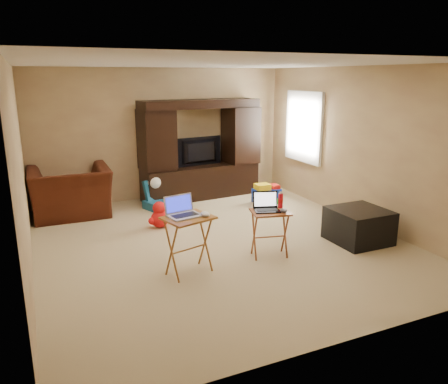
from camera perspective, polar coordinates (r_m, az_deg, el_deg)
name	(u,v)px	position (r m, az deg, el deg)	size (l,w,h in m)	color
floor	(218,242)	(6.42, -0.74, -6.50)	(5.50, 5.50, 0.00)	beige
ceiling	(218,64)	(5.98, -0.82, 16.42)	(5.50, 5.50, 0.00)	silver
wall_back	(162,134)	(8.64, -8.11, 7.49)	(5.00, 5.00, 0.00)	tan
wall_front	(349,212)	(3.78, 16.05, -2.47)	(5.00, 5.00, 0.00)	tan
wall_left	(21,173)	(5.59, -25.01, 2.24)	(5.50, 5.50, 0.00)	tan
wall_right	(360,146)	(7.41, 17.34, 5.76)	(5.50, 5.50, 0.00)	tan
window_pane	(305,127)	(8.60, 10.48, 8.37)	(1.20, 1.20, 0.00)	white
window_frame	(304,127)	(8.58, 10.36, 8.37)	(0.06, 1.14, 1.34)	white
entertainment_center	(201,149)	(8.56, -3.08, 5.57)	(2.34, 0.58, 1.91)	black
television	(201,152)	(8.52, -2.97, 5.26)	(0.97, 0.13, 0.56)	black
recliner	(71,192)	(7.89, -19.41, -0.03)	(1.30, 1.14, 0.85)	#44180E
child_rocker	(157,195)	(7.99, -8.80, -0.34)	(0.40, 0.45, 0.53)	#175981
plush_toy	(159,214)	(7.02, -8.44, -2.91)	(0.39, 0.32, 0.43)	red
push_toy	(266,193)	(8.30, 5.57, -0.15)	(0.52, 0.37, 0.39)	#173ABC
ottoman	(359,226)	(6.64, 17.18, -4.21)	(0.76, 0.76, 0.49)	black
tray_table_left	(189,245)	(5.33, -4.62, -6.96)	(0.56, 0.44, 0.72)	#A16027
tray_table_right	(270,234)	(5.85, 5.99, -5.46)	(0.49, 0.39, 0.63)	#9E5226
laptop_left	(185,207)	(5.19, -5.15, -1.95)	(0.38, 0.31, 0.24)	#ACADB1
laptop_right	(267,202)	(5.71, 5.66, -1.35)	(0.33, 0.27, 0.24)	black
mouse_left	(205,214)	(5.20, -2.47, -2.91)	(0.09, 0.15, 0.06)	silver
mouse_right	(284,211)	(5.70, 7.82, -2.41)	(0.08, 0.13, 0.05)	#3C3D41
water_bottle	(281,201)	(5.88, 7.40, -1.14)	(0.06, 0.06, 0.19)	red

